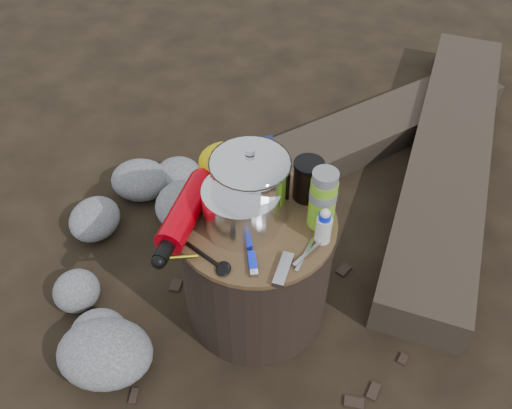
# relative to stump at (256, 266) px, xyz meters

# --- Properties ---
(ground) EXTENTS (60.00, 60.00, 0.00)m
(ground) POSITION_rel_stump_xyz_m (0.00, 0.00, -0.21)
(ground) COLOR black
(ground) RESTS_ON ground
(stump) EXTENTS (0.45, 0.45, 0.42)m
(stump) POSITION_rel_stump_xyz_m (0.00, 0.00, 0.00)
(stump) COLOR black
(stump) RESTS_ON ground
(rock_ring) EXTENTS (0.41, 0.89, 0.18)m
(rock_ring) POSITION_rel_stump_xyz_m (-0.44, 0.14, -0.12)
(rock_ring) COLOR slate
(rock_ring) RESTS_ON ground
(log_main) EXTENTS (0.69, 1.79, 0.15)m
(log_main) POSITION_rel_stump_xyz_m (0.71, 0.78, -0.13)
(log_main) COLOR #312820
(log_main) RESTS_ON ground
(log_small) EXTENTS (1.23, 1.06, 0.11)m
(log_small) POSITION_rel_stump_xyz_m (0.40, 0.93, -0.15)
(log_small) COLOR #312820
(log_small) RESTS_ON ground
(foil_windscreen) EXTENTS (0.21, 0.21, 0.13)m
(foil_windscreen) POSITION_rel_stump_xyz_m (-0.04, -0.02, 0.27)
(foil_windscreen) COLOR silver
(foil_windscreen) RESTS_ON stump
(camping_pot) EXTENTS (0.21, 0.21, 0.21)m
(camping_pot) POSITION_rel_stump_xyz_m (-0.02, 0.04, 0.32)
(camping_pot) COLOR silver
(camping_pot) RESTS_ON stump
(fuel_bottle) EXTENTS (0.13, 0.34, 0.08)m
(fuel_bottle) POSITION_rel_stump_xyz_m (-0.19, -0.03, 0.25)
(fuel_bottle) COLOR #C9010E
(fuel_bottle) RESTS_ON stump
(thermos) EXTENTS (0.07, 0.07, 0.18)m
(thermos) POSITION_rel_stump_xyz_m (0.18, 0.01, 0.30)
(thermos) COLOR #78C522
(thermos) RESTS_ON stump
(travel_mug) EXTENTS (0.08, 0.08, 0.12)m
(travel_mug) POSITION_rel_stump_xyz_m (0.13, 0.12, 0.27)
(travel_mug) COLOR black
(travel_mug) RESTS_ON stump
(stuff_sack) EXTENTS (0.17, 0.14, 0.12)m
(stuff_sack) POSITION_rel_stump_xyz_m (-0.10, 0.16, 0.27)
(stuff_sack) COLOR yellow
(stuff_sack) RESTS_ON stump
(food_pouch) EXTENTS (0.10, 0.05, 0.13)m
(food_pouch) POSITION_rel_stump_xyz_m (-0.02, 0.19, 0.27)
(food_pouch) COLOR #101C4B
(food_pouch) RESTS_ON stump
(lighter) EXTENTS (0.04, 0.08, 0.01)m
(lighter) POSITION_rel_stump_xyz_m (0.01, -0.15, 0.22)
(lighter) COLOR #0E25F2
(lighter) RESTS_ON stump
(multitool) EXTENTS (0.05, 0.11, 0.02)m
(multitool) POSITION_rel_stump_xyz_m (0.09, -0.17, 0.22)
(multitool) COLOR #B2B2B7
(multitool) RESTS_ON stump
(pot_grabber) EXTENTS (0.09, 0.12, 0.01)m
(pot_grabber) POSITION_rel_stump_xyz_m (0.14, -0.11, 0.21)
(pot_grabber) COLOR #B2B2B7
(pot_grabber) RESTS_ON stump
(spork) EXTENTS (0.15, 0.11, 0.01)m
(spork) POSITION_rel_stump_xyz_m (-0.12, -0.15, 0.21)
(spork) COLOR black
(spork) RESTS_ON stump
(squeeze_bottle) EXTENTS (0.04, 0.04, 0.10)m
(squeeze_bottle) POSITION_rel_stump_xyz_m (0.19, -0.05, 0.26)
(squeeze_bottle) COLOR silver
(squeeze_bottle) RESTS_ON stump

